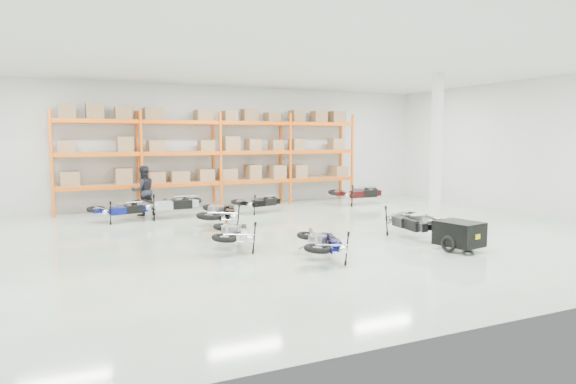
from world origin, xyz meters
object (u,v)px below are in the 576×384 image
moto_touring_right (414,217)px  moto_back_c (258,199)px  moto_blue_centre (322,238)px  moto_back_d (357,190)px  trailer (459,234)px  moto_black_far_left (220,208)px  person_back (143,191)px  moto_silver_left (233,228)px  moto_back_a (121,205)px  moto_back_b (168,199)px

moto_touring_right → moto_back_c: (-1.93, 5.88, -0.07)m
moto_blue_centre → moto_back_d: size_ratio=0.84×
trailer → moto_back_d: moto_back_d is taller
moto_black_far_left → person_back: (-1.52, 3.50, 0.23)m
moto_silver_left → trailer: size_ratio=1.01×
moto_silver_left → trailer: (4.61, -2.24, -0.11)m
moto_silver_left → moto_touring_right: size_ratio=0.89×
moto_back_d → person_back: bearing=87.9°
trailer → moto_back_c: bearing=93.7°
moto_back_a → moto_blue_centre: bearing=-167.3°
moto_silver_left → moto_black_far_left: size_ratio=0.84×
moto_touring_right → moto_back_c: size_ratio=1.15×
moto_black_far_left → moto_back_c: bearing=-109.3°
moto_black_far_left → moto_touring_right: (4.07, -3.38, -0.04)m
moto_black_far_left → moto_back_a: moto_black_far_left is taller
trailer → moto_touring_right: bearing=79.2°
moto_back_a → moto_touring_right: bearing=-144.1°
moto_touring_right → moto_back_d: moto_back_d is taller
moto_back_b → moto_back_d: bearing=-86.1°
moto_blue_centre → moto_silver_left: bearing=-32.9°
moto_touring_right → moto_black_far_left: bearing=148.7°
moto_blue_centre → moto_touring_right: bearing=-141.2°
moto_touring_right → moto_back_c: 6.18m
moto_black_far_left → trailer: 6.43m
moto_black_far_left → person_back: 3.82m
moto_back_a → moto_back_b: bearing=-95.9°
moto_blue_centre → moto_back_b: (-1.68, 7.18, 0.10)m
moto_black_far_left → moto_back_a: size_ratio=1.19×
moto_black_far_left → moto_touring_right: 5.29m
moto_black_far_left → trailer: (4.07, -4.97, -0.21)m
moto_silver_left → person_back: (-0.99, 6.24, 0.32)m
moto_black_far_left → moto_silver_left: bearing=100.3°
moto_silver_left → person_back: 6.32m
moto_silver_left → moto_back_b: moto_back_b is taller
moto_touring_right → moto_back_a: moto_touring_right is taller
moto_blue_centre → trailer: 3.31m
person_back → moto_back_a: bearing=38.9°
moto_back_d → moto_black_far_left: bearing=116.6°
moto_back_a → moto_back_b: 1.50m
person_back → moto_touring_right: bearing=119.1°
trailer → moto_back_b: size_ratio=0.84×
trailer → moto_back_b: bearing=112.1°
moto_back_d → moto_touring_right: bearing=161.6°
moto_blue_centre → person_back: person_back is taller
moto_back_b → moto_touring_right: bearing=-138.9°
moto_blue_centre → moto_back_a: moto_back_a is taller
moto_back_c → moto_back_a: bearing=77.0°
moto_back_c → person_back: 3.81m
moto_touring_right → person_back: person_back is taller
moto_silver_left → moto_back_d: 8.97m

